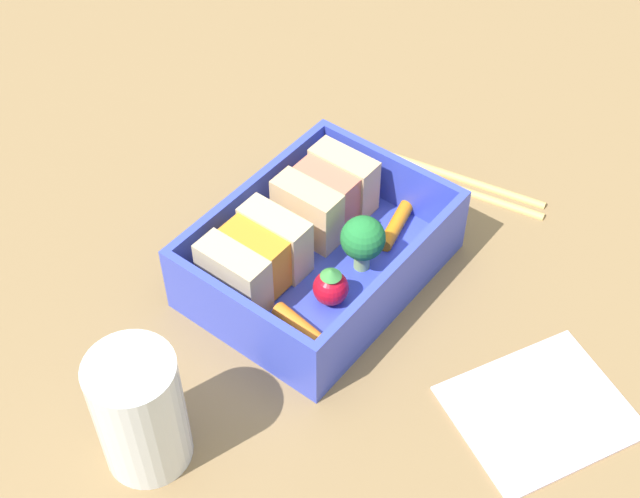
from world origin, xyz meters
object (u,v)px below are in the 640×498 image
object	(u,v)px
carrot_stick_far_left	(396,224)
chopstick_pair	(431,172)
sandwich_center_left	(326,195)
sandwich_left	(255,258)
drinking_glass	(140,412)
strawberry_far_left	(331,287)
carrot_stick_left	(299,326)
folded_napkin	(540,410)
broccoli_floret	(363,240)

from	to	relation	value
carrot_stick_far_left	chopstick_pair	bearing A→B (deg)	13.94
sandwich_center_left	carrot_stick_far_left	size ratio (longest dim) A/B	1.35
carrot_stick_far_left	sandwich_left	bearing A→B (deg)	154.16
sandwich_center_left	carrot_stick_far_left	xyz separation A→B (cm)	(2.17, -4.83, -1.71)
drinking_glass	strawberry_far_left	bearing A→B (deg)	-7.21
sandwich_center_left	chopstick_pair	world-z (taller)	sandwich_center_left
drinking_glass	carrot_stick_left	bearing A→B (deg)	-9.40
drinking_glass	folded_napkin	bearing A→B (deg)	-45.42
carrot_stick_left	sandwich_left	bearing A→B (deg)	71.66
broccoli_floret	drinking_glass	xyz separation A→B (cm)	(-19.12, 1.81, 0.38)
sandwich_center_left	strawberry_far_left	distance (cm)	7.98
sandwich_left	strawberry_far_left	bearing A→B (deg)	-71.19
broccoli_floret	strawberry_far_left	bearing A→B (deg)	-177.93
chopstick_pair	sandwich_center_left	bearing A→B (deg)	163.49
chopstick_pair	sandwich_left	bearing A→B (deg)	170.61
sandwich_left	sandwich_center_left	bearing A→B (deg)	0.00
folded_napkin	strawberry_far_left	bearing A→B (deg)	96.06
strawberry_far_left	carrot_stick_left	bearing A→B (deg)	-179.50
sandwich_left	folded_napkin	distance (cm)	20.96
broccoli_floret	carrot_stick_far_left	distance (cm)	4.99
sandwich_left	carrot_stick_far_left	distance (cm)	11.22
sandwich_left	carrot_stick_far_left	world-z (taller)	sandwich_left
sandwich_center_left	chopstick_pair	distance (cm)	10.74
chopstick_pair	folded_napkin	xyz separation A→B (cm)	(-14.29, -17.51, -0.15)
carrot_stick_left	broccoli_floret	distance (cm)	7.52
broccoli_floret	sandwich_left	bearing A→B (deg)	137.76
sandwich_center_left	strawberry_far_left	world-z (taller)	sandwich_center_left
strawberry_far_left	chopstick_pair	xyz separation A→B (cm)	(15.92, 2.20, -2.19)
carrot_stick_left	broccoli_floret	bearing A→B (deg)	1.32
sandwich_center_left	carrot_stick_far_left	bearing A→B (deg)	-65.77
sandwich_left	drinking_glass	world-z (taller)	drinking_glass
chopstick_pair	folded_napkin	size ratio (longest dim) A/B	1.78
carrot_stick_left	folded_napkin	bearing A→B (deg)	-71.61
chopstick_pair	carrot_stick_left	bearing A→B (deg)	-173.43
sandwich_left	folded_napkin	size ratio (longest dim) A/B	0.61
carrot_stick_left	strawberry_far_left	bearing A→B (deg)	0.50
sandwich_left	sandwich_center_left	xyz separation A→B (cm)	(7.80, 0.00, 0.00)
sandwich_left	broccoli_floret	world-z (taller)	same
carrot_stick_far_left	folded_napkin	world-z (taller)	carrot_stick_far_left
carrot_stick_left	chopstick_pair	distance (cm)	19.55
carrot_stick_left	strawberry_far_left	size ratio (longest dim) A/B	1.34
strawberry_far_left	sandwich_center_left	bearing A→B (deg)	40.23
sandwich_center_left	carrot_stick_far_left	distance (cm)	5.57
broccoli_floret	chopstick_pair	xyz separation A→B (cm)	(12.17, 2.07, -3.57)
strawberry_far_left	chopstick_pair	bearing A→B (deg)	7.88
folded_napkin	broccoli_floret	bearing A→B (deg)	82.17
carrot_stick_left	folded_napkin	size ratio (longest dim) A/B	0.38
strawberry_far_left	chopstick_pair	world-z (taller)	strawberry_far_left
sandwich_left	carrot_stick_far_left	bearing A→B (deg)	-25.84
strawberry_far_left	broccoli_floret	world-z (taller)	broccoli_floret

